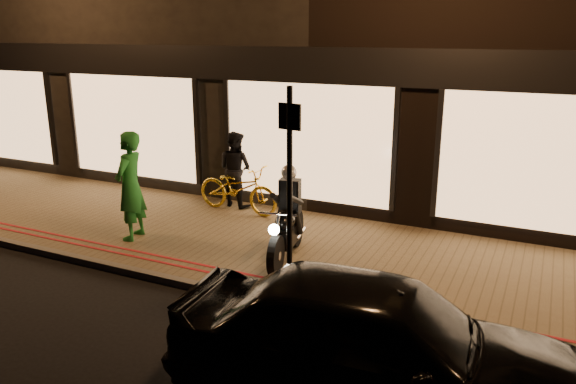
% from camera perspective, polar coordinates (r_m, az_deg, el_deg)
% --- Properties ---
extents(ground, '(90.00, 90.00, 0.00)m').
position_cam_1_polar(ground, '(8.70, -8.90, -10.06)').
color(ground, black).
rests_on(ground, ground).
extents(sidewalk, '(50.00, 4.00, 0.12)m').
position_cam_1_polar(sidewalk, '(10.24, -2.60, -5.39)').
color(sidewalk, brown).
rests_on(sidewalk, ground).
extents(kerb_stone, '(50.00, 0.14, 0.12)m').
position_cam_1_polar(kerb_stone, '(8.71, -8.73, -9.58)').
color(kerb_stone, '#59544C').
rests_on(kerb_stone, ground).
extents(red_kerb_lines, '(50.00, 0.26, 0.01)m').
position_cam_1_polar(red_kerb_lines, '(9.06, -6.97, -8.02)').
color(red_kerb_lines, maroon).
rests_on(red_kerb_lines, sidewalk).
extents(building_row, '(48.00, 10.11, 8.50)m').
position_cam_1_polar(building_row, '(16.03, 9.61, 17.46)').
color(building_row, black).
rests_on(building_row, ground).
extents(motorcycle, '(0.68, 1.93, 1.59)m').
position_cam_1_polar(motorcycle, '(9.29, -0.08, -3.21)').
color(motorcycle, black).
rests_on(motorcycle, sidewalk).
extents(sign_post, '(0.35, 0.09, 3.00)m').
position_cam_1_polar(sign_post, '(7.62, 0.16, 0.78)').
color(sign_post, black).
rests_on(sign_post, sidewalk).
extents(bicycle_gold, '(1.97, 0.83, 1.01)m').
position_cam_1_polar(bicycle_gold, '(11.77, -5.12, 0.35)').
color(bicycle_gold, yellow).
rests_on(bicycle_gold, sidewalk).
extents(person_green, '(0.61, 0.80, 1.99)m').
position_cam_1_polar(person_green, '(10.49, -15.74, 0.59)').
color(person_green, '#1F7628').
rests_on(person_green, sidewalk).
extents(person_dark, '(0.91, 0.77, 1.63)m').
position_cam_1_polar(person_dark, '(12.13, -5.36, 2.34)').
color(person_dark, black).
rests_on(person_dark, sidewalk).
extents(parked_car, '(4.44, 2.09, 1.47)m').
position_cam_1_polar(parked_car, '(6.00, 8.95, -14.97)').
color(parked_car, black).
rests_on(parked_car, ground).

